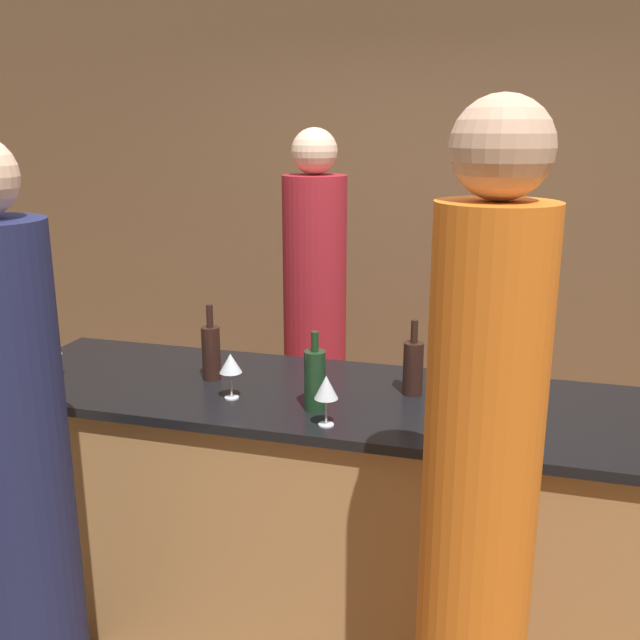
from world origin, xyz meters
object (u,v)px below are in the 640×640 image
(wine_bottle_1, at_px, (315,379))
(wine_bottle_0, at_px, (211,351))
(guest_1, at_px, (14,493))
(guest_0, at_px, (477,533))
(bartender, at_px, (315,342))
(wine_bottle_2, at_px, (413,367))

(wine_bottle_1, bearing_deg, wine_bottle_0, 157.87)
(guest_1, height_order, wine_bottle_0, guest_1)
(guest_0, xyz_separation_m, guest_1, (-1.33, -0.04, -0.07))
(wine_bottle_0, bearing_deg, bartender, 77.32)
(guest_1, distance_m, wine_bottle_2, 1.38)
(bartender, height_order, guest_1, bartender)
(bartender, bearing_deg, wine_bottle_2, 128.01)
(wine_bottle_0, bearing_deg, guest_1, -107.26)
(wine_bottle_2, bearing_deg, bartender, 128.01)
(bartender, bearing_deg, wine_bottle_0, 77.32)
(bartender, distance_m, wine_bottle_0, 0.85)
(wine_bottle_2, bearing_deg, guest_0, -71.13)
(wine_bottle_0, bearing_deg, wine_bottle_1, -22.13)
(bartender, bearing_deg, wine_bottle_1, 106.20)
(bartender, relative_size, wine_bottle_1, 6.90)
(guest_1, bearing_deg, wine_bottle_1, 41.35)
(guest_0, bearing_deg, wine_bottle_1, 134.30)
(bartender, distance_m, guest_1, 1.71)
(wine_bottle_2, bearing_deg, guest_1, -139.42)
(wine_bottle_1, distance_m, wine_bottle_2, 0.39)
(wine_bottle_1, xyz_separation_m, wine_bottle_2, (0.30, 0.24, -0.01))
(wine_bottle_0, xyz_separation_m, wine_bottle_2, (0.78, 0.05, -0.01))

